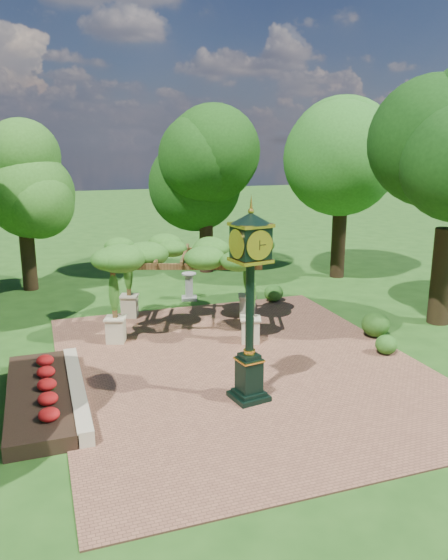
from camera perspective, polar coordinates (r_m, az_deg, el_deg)
name	(u,v)px	position (r m, az deg, el deg)	size (l,w,h in m)	color
ground	(254,381)	(14.99, 3.18, -10.45)	(120.00, 120.00, 0.00)	#1E4714
brick_plaza	(241,366)	(15.83, 1.80, -8.95)	(10.00, 12.00, 0.04)	brown
border_wall	(77,391)	(14.43, -15.11, -11.12)	(0.35, 5.00, 0.40)	#C6B793
flower_bed	(39,397)	(14.42, -18.74, -11.49)	(1.50, 5.00, 0.36)	red
pedestal_clock	(250,290)	(12.93, 2.75, -1.09)	(1.08, 1.08, 4.75)	black
pergola	(185,256)	(18.13, -4.12, 2.52)	(5.71, 4.55, 3.13)	beige
sundial	(189,288)	(22.14, -3.67, -0.84)	(0.75, 0.75, 1.11)	gray
shrub_front	(386,344)	(17.23, 16.59, -6.47)	(0.65, 0.65, 0.59)	#275B1A
shrub_mid	(376,324)	(18.57, 15.56, -4.49)	(0.91, 0.91, 0.82)	#224B15
shrub_back	(274,293)	(21.85, 5.21, -1.35)	(0.76, 0.76, 0.69)	#2B611C
tree_west_far	(21,182)	(24.45, -20.41, 9.58)	(3.45, 3.45, 6.75)	#322313
tree_north	(206,169)	(26.30, -1.93, 11.52)	(4.21, 4.21, 7.25)	#331E14
tree_east_far	(343,155)	(25.75, 12.34, 12.68)	(4.75, 4.75, 8.24)	black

